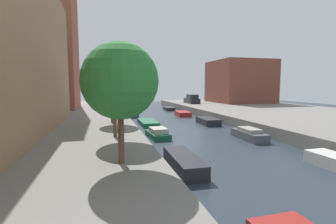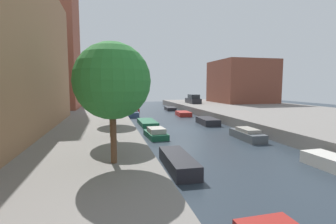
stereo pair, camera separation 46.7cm
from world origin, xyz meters
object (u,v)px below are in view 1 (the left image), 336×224
Objects in this scene: moored_boat_left_1 at (184,162)px; moored_boat_left_4 at (133,113)px; parked_car at (192,100)px; street_tree_2 at (111,82)px; moored_boat_left_2 at (158,134)px; apartment_tower_far at (36,33)px; moored_boat_right_2 at (249,134)px; moored_boat_right_3 at (208,121)px; street_tree_1 at (114,69)px; moored_boat_right_4 at (183,114)px; moored_boat_left_3 at (148,123)px; moored_boat_left_5 at (132,109)px; low_block_right at (239,82)px; moored_boat_right_5 at (169,109)px; street_tree_0 at (120,81)px.

moored_boat_left_1 is 22.17m from moored_boat_left_4.
street_tree_2 is at bearing -125.36° from parked_car.
moored_boat_left_1 is at bearing -92.49° from moored_boat_left_2.
street_tree_2 is (9.19, -15.80, -6.67)m from apartment_tower_far.
moored_boat_right_2 is at bearing -18.64° from moored_boat_left_2.
moored_boat_left_2 is 0.84× the size of moored_boat_right_3.
moored_boat_left_2 is (3.47, 3.68, -4.77)m from street_tree_1.
moored_boat_left_4 reaches higher than moored_boat_right_4.
street_tree_2 is at bearing -131.54° from moored_boat_left_3.
low_block_right is at bearing 8.22° from moored_boat_left_5.
street_tree_1 is 6.92m from moored_boat_left_1.
moored_boat_right_2 is (6.76, -2.28, 0.04)m from moored_boat_left_2.
low_block_right is 2.87× the size of moored_boat_right_5.
street_tree_0 reaches higher than moored_boat_right_3.
moored_boat_right_5 is (10.13, 19.35, -4.18)m from street_tree_2.
street_tree_2 is 1.57× the size of moored_boat_left_2.
street_tree_0 is 1.09× the size of parked_car.
street_tree_1 reaches higher than moored_boat_left_1.
moored_boat_right_2 is at bearing -89.75° from moored_boat_right_5.
moored_boat_left_1 is 14.91m from moored_boat_right_3.
parked_car is 0.97× the size of moored_boat_left_3.
moored_boat_left_4 is 6.90m from moored_boat_right_4.
moored_boat_left_4 reaches higher than moored_boat_left_1.
low_block_right reaches higher than moored_boat_left_2.
low_block_right is at bearing 23.44° from moored_boat_left_4.
street_tree_1 reaches higher than moored_boat_left_5.
street_tree_2 reaches higher than moored_boat_right_2.
apartment_tower_far is 4.69× the size of moored_boat_left_4.
moored_boat_left_2 is 0.76× the size of moored_boat_left_5.
moored_boat_right_5 is at bearing 90.33° from moored_boat_right_3.
moored_boat_left_4 is (12.30, -3.59, -10.72)m from apartment_tower_far.
moored_boat_left_1 is (3.14, -3.91, -4.77)m from street_tree_1.
moored_boat_right_2 is (19.43, -20.44, -10.74)m from apartment_tower_far.
moored_boat_left_5 is 9.75m from moored_boat_right_4.
moored_boat_left_5 is at bearing 12.12° from apartment_tower_far.
street_tree_1 is at bearing -172.20° from moored_boat_right_2.
street_tree_1 is 1.73× the size of moored_boat_right_4.
moored_boat_left_3 is (3.83, 15.76, -4.07)m from street_tree_0.
moored_boat_left_3 is 14.24m from moored_boat_left_5.
street_tree_0 reaches higher than moored_boat_left_5.
apartment_tower_far is 5.50× the size of moored_boat_right_3.
parked_car is (24.03, 5.11, -9.46)m from apartment_tower_far.
moored_boat_right_4 is (9.92, 11.05, -4.15)m from street_tree_2.
moored_boat_right_5 is (-14.68, -2.27, -4.68)m from low_block_right.
apartment_tower_far reaches higher than moored_boat_right_5.
moored_boat_right_2 is at bearing -24.39° from street_tree_2.
street_tree_0 is at bearing -97.50° from moored_boat_left_4.
parked_car is at bearing 69.25° from moored_boat_left_1.
parked_car is 1.10× the size of moored_boat_left_1.
moored_boat_left_2 is (3.47, 9.08, -3.96)m from street_tree_0.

